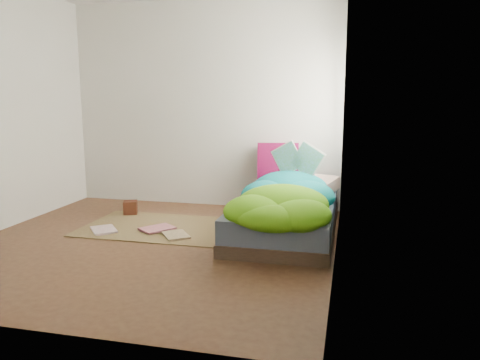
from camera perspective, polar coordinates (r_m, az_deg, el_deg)
name	(u,v)px	position (r m, az deg, el deg)	size (l,w,h in m)	color
ground	(150,244)	(4.65, -10.86, -7.64)	(3.50, 3.50, 0.00)	#48291B
room_walls	(146,72)	(4.44, -11.38, 12.81)	(3.54, 3.54, 2.62)	silver
bed	(286,216)	(4.94, 5.65, -4.39)	(1.00, 2.00, 0.34)	#362B1D
duvet	(284,188)	(4.66, 5.36, -0.98)	(0.96, 1.84, 0.34)	#076773
rug	(159,227)	(5.19, -9.89, -5.66)	(1.60, 1.10, 0.01)	brown
pillow_floral	(309,184)	(5.45, 8.37, -0.50)	(0.61, 0.38, 0.14)	beige
pillow_magenta	(278,164)	(5.74, 4.63, 1.95)	(0.50, 0.16, 0.50)	#490427
open_book	(297,150)	(5.15, 7.02, 3.64)	(0.49, 0.11, 0.30)	#2D832B
wooden_box	(130,207)	(5.79, -13.21, -3.26)	(0.16, 0.16, 0.16)	black
floor_book_a	(92,231)	(5.12, -17.56, -5.98)	(0.23, 0.32, 0.02)	white
floor_book_b	(152,226)	(5.14, -10.73, -5.58)	(0.25, 0.33, 0.03)	pink
floor_book_c	(165,237)	(4.76, -9.15, -6.84)	(0.23, 0.31, 0.02)	tan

